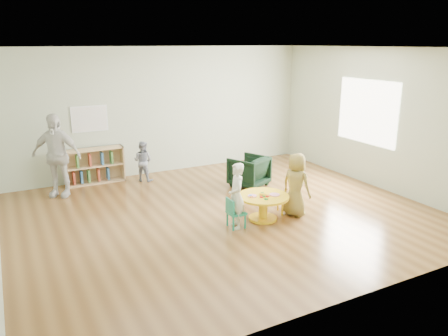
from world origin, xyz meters
name	(u,v)px	position (x,y,z in m)	size (l,w,h in m)	color
room	(225,105)	(0.01, 0.00, 1.89)	(7.10, 7.00, 2.80)	brown
activity_table	(263,203)	(0.47, -0.50, 0.30)	(0.86, 0.86, 0.47)	yellow
kid_chair_left	(234,212)	(-0.12, -0.58, 0.27)	(0.27, 0.27, 0.50)	#1A9170
kid_chair_right	(289,196)	(1.05, -0.44, 0.30)	(0.37, 0.37, 0.55)	yellow
bookshelf	(94,166)	(-1.61, 2.86, 0.37)	(1.20, 0.30, 0.75)	tan
alphabet_poster	(90,119)	(-1.60, 2.98, 1.35)	(0.74, 0.01, 0.54)	white
armchair	(249,171)	(1.17, 1.15, 0.32)	(0.68, 0.70, 0.63)	black
child_left	(236,196)	(-0.09, -0.58, 0.54)	(0.39, 0.26, 1.07)	white
child_right	(296,185)	(1.07, -0.59, 0.55)	(0.54, 0.35, 1.10)	gold
toddler	(143,161)	(-0.65, 2.51, 0.43)	(0.42, 0.33, 0.87)	#1B2743
adult_caretaker	(56,155)	(-2.39, 2.34, 0.81)	(0.95, 0.39, 1.61)	silver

